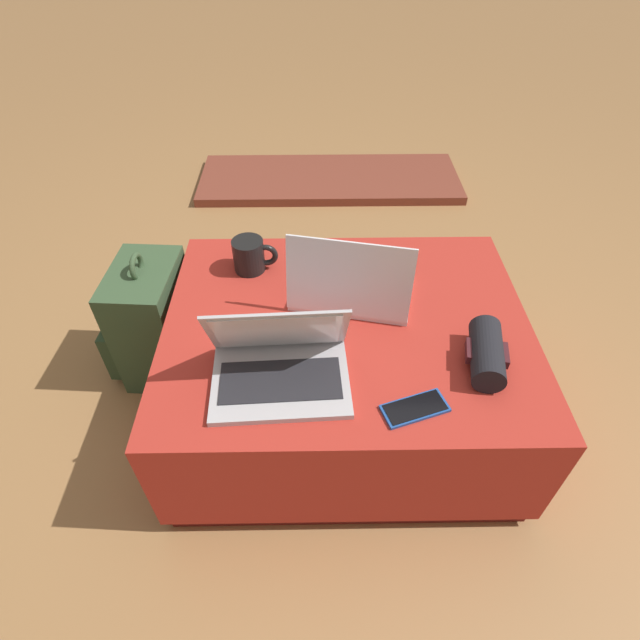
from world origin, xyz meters
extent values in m
plane|color=#9E7042|center=(0.00, 0.00, 0.00)|extent=(14.00, 14.00, 0.00)
cube|color=maroon|center=(0.00, 0.00, 0.03)|extent=(0.97, 0.77, 0.05)
cube|color=#B22D23|center=(0.00, 0.00, 0.23)|extent=(1.01, 0.81, 0.35)
cube|color=#B7B7BC|center=(-0.17, -0.21, 0.41)|extent=(0.34, 0.25, 0.02)
cube|color=#232328|center=(-0.17, -0.22, 0.42)|extent=(0.30, 0.14, 0.00)
cube|color=#B7B7BC|center=(-0.18, -0.15, 0.52)|extent=(0.34, 0.13, 0.21)
cube|color=white|center=(-0.18, -0.16, 0.52)|extent=(0.30, 0.12, 0.19)
cube|color=silver|center=(0.02, 0.12, 0.41)|extent=(0.37, 0.29, 0.02)
cube|color=#232328|center=(0.02, 0.13, 0.42)|extent=(0.31, 0.18, 0.00)
cube|color=silver|center=(0.00, 0.03, 0.53)|extent=(0.33, 0.10, 0.22)
cube|color=#1E4799|center=(0.00, 0.03, 0.53)|extent=(0.30, 0.09, 0.20)
cube|color=#1E4C9E|center=(0.14, -0.30, 0.41)|extent=(0.17, 0.11, 0.01)
cube|color=black|center=(0.14, -0.30, 0.41)|extent=(0.15, 0.10, 0.00)
cube|color=#385133|center=(-0.62, 0.21, 0.21)|extent=(0.22, 0.30, 0.41)
cube|color=#2F452B|center=(-0.74, 0.22, 0.13)|extent=(0.08, 0.24, 0.19)
torus|color=#385133|center=(-0.62, 0.21, 0.43)|extent=(0.02, 0.09, 0.09)
cylinder|color=black|center=(0.34, -0.16, 0.44)|extent=(0.12, 0.20, 0.08)
cube|color=#441B20|center=(0.34, -0.16, 0.44)|extent=(0.11, 0.09, 0.02)
cylinder|color=black|center=(-0.29, 0.24, 0.45)|extent=(0.10, 0.10, 0.10)
torus|color=black|center=(-0.24, 0.24, 0.45)|extent=(0.07, 0.02, 0.07)
cube|color=brown|center=(0.00, 1.52, 0.02)|extent=(1.40, 0.50, 0.04)
camera|label=1|loc=(-0.09, -0.99, 1.36)|focal=28.00mm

